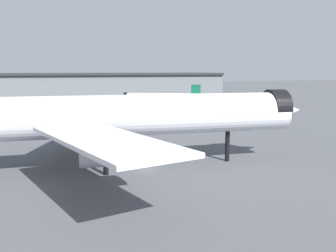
# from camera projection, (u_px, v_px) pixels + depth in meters

# --- Properties ---
(ground) EXTENTS (900.00, 900.00, 0.00)m
(ground) POSITION_uv_depth(u_px,v_px,m) (145.00, 170.00, 65.77)
(ground) COLOR #4C4F54
(airliner_near_gate) EXTENTS (70.50, 64.13, 20.37)m
(airliner_near_gate) POSITION_uv_depth(u_px,v_px,m) (118.00, 117.00, 65.69)
(airliner_near_gate) COLOR silver
(airliner_near_gate) RESTS_ON ground
(airliner_far_taxiway) EXTENTS (37.04, 33.37, 10.34)m
(airliner_far_taxiway) POSITION_uv_depth(u_px,v_px,m) (163.00, 97.00, 173.66)
(airliner_far_taxiway) COLOR white
(airliner_far_taxiway) RESTS_ON ground
(terminal_building) EXTENTS (238.64, 41.95, 25.90)m
(terminal_building) POSITION_uv_depth(u_px,v_px,m) (19.00, 86.00, 221.56)
(terminal_building) COLOR slate
(terminal_building) RESTS_ON ground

